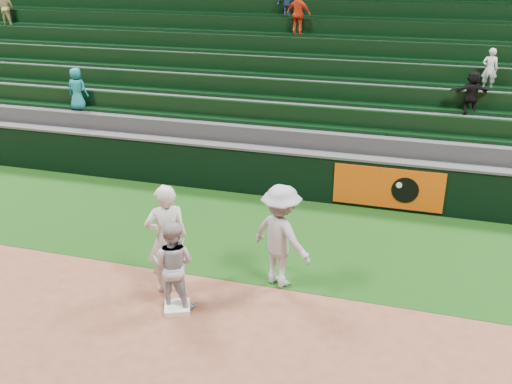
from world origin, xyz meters
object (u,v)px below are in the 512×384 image
Objects in this scene: first_baseman at (167,239)px; base_coach at (281,236)px; baserunner at (173,265)px; first_base at (177,308)px.

first_baseman reaches higher than base_coach.
first_baseman is 1.28× the size of baserunner.
baserunner reaches higher than first_base.
first_base is 2.26m from base_coach.
first_base is at bearing 123.17° from baserunner.
baserunner is 0.82× the size of base_coach.
base_coach is at bearing 167.98° from first_baseman.
baserunner is 2.03m from base_coach.
first_base is at bearing 69.00° from base_coach.
first_base is 0.22× the size of base_coach.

